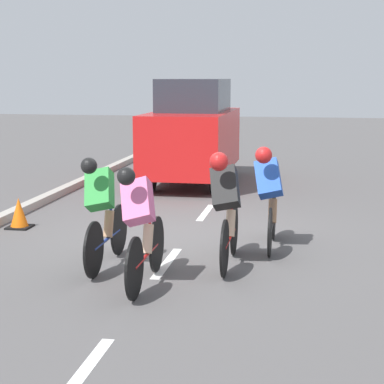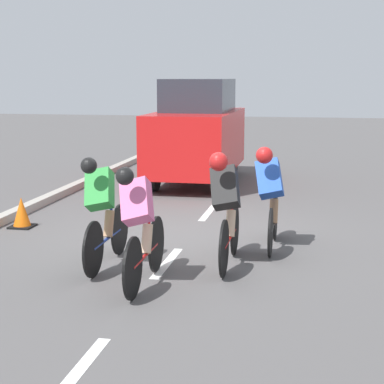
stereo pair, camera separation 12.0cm
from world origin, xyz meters
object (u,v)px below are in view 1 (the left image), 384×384
object	(u,v)px
traffic_cone	(19,213)
cyclist_blue	(269,194)
cyclist_pink	(141,224)
cyclist_black	(226,206)
support_car	(193,132)
cyclist_green	(102,210)

from	to	relation	value
traffic_cone	cyclist_blue	bearing A→B (deg)	172.17
cyclist_pink	cyclist_black	world-z (taller)	cyclist_black
cyclist_blue	cyclist_pink	xyz separation A→B (m)	(1.34, 1.91, -0.04)
cyclist_pink	support_car	world-z (taller)	support_car
cyclist_blue	cyclist_black	world-z (taller)	cyclist_black
cyclist_green	cyclist_pink	distance (m)	0.95
cyclist_black	cyclist_green	bearing A→B (deg)	10.59
cyclist_black	traffic_cone	bearing A→B (deg)	-23.25
cyclist_blue	cyclist_black	bearing A→B (deg)	63.52
cyclist_black	traffic_cone	distance (m)	3.87
support_car	cyclist_blue	bearing A→B (deg)	110.74
support_car	traffic_cone	bearing A→B (deg)	68.15
cyclist_pink	support_car	bearing A→B (deg)	-84.45
cyclist_green	traffic_cone	xyz separation A→B (m)	(1.99, -1.80, -0.50)
cyclist_blue	support_car	distance (m)	5.80
cyclist_green	cyclist_black	bearing A→B (deg)	-169.41
cyclist_green	cyclist_black	world-z (taller)	cyclist_black
cyclist_blue	traffic_cone	world-z (taller)	cyclist_blue
cyclist_pink	traffic_cone	distance (m)	3.66
cyclist_black	support_car	world-z (taller)	support_car
support_car	traffic_cone	world-z (taller)	support_car
cyclist_blue	cyclist_pink	distance (m)	2.34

